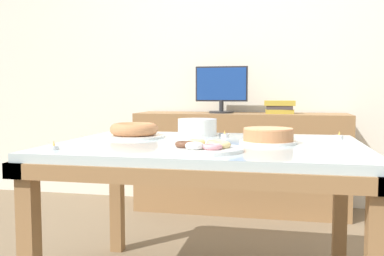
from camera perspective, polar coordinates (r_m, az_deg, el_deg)
The scene contains 12 objects.
wall_back at distance 3.78m, azimuth 7.05°, elevation 9.83°, with size 8.00×0.10×2.60m, color silver.
dining_table at distance 1.99m, azimuth 2.32°, elevation -4.49°, with size 1.41×1.04×0.73m.
sideboard at distance 3.51m, azimuth 6.47°, elevation -4.53°, with size 1.69×0.44×0.80m.
computer_monitor at distance 3.48m, azimuth 3.94°, elevation 5.12°, with size 0.42×0.20×0.38m.
book_stack at distance 3.45m, azimuth 11.59°, elevation 2.78°, with size 0.24×0.17×0.10m.
cake_chocolate_round at distance 1.98m, azimuth 10.11°, elevation -1.06°, with size 0.26×0.26×0.07m.
cake_golden_bundt at distance 2.23m, azimuth -7.73°, elevation -0.38°, with size 0.32×0.32×0.07m.
pastry_platter at distance 1.70m, azimuth 1.70°, elevation -2.59°, with size 0.31×0.31×0.04m.
plate_stack at distance 2.31m, azimuth 0.72°, elevation 0.11°, with size 0.21×0.21×0.09m.
tealight_right_edge at distance 2.29m, azimuth 19.04°, elevation -1.05°, with size 0.04×0.04×0.04m.
tealight_near_front at distance 1.82m, azimuth -17.93°, elevation -2.44°, with size 0.04×0.04×0.04m.
tealight_left_edge at distance 2.23m, azimuth 4.38°, elevation -0.97°, with size 0.04×0.04×0.04m.
Camera 1 is at (0.33, -1.94, 0.96)m, focal length 40.00 mm.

